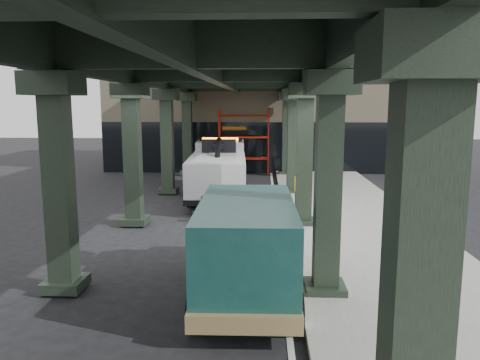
# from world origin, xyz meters

# --- Properties ---
(ground) EXTENTS (90.00, 90.00, 0.00)m
(ground) POSITION_xyz_m (0.00, 0.00, 0.00)
(ground) COLOR black
(ground) RESTS_ON ground
(sidewalk) EXTENTS (5.00, 40.00, 0.15)m
(sidewalk) POSITION_xyz_m (4.50, 2.00, 0.07)
(sidewalk) COLOR gray
(sidewalk) RESTS_ON ground
(lane_stripe) EXTENTS (0.12, 38.00, 0.01)m
(lane_stripe) POSITION_xyz_m (1.70, 2.00, 0.01)
(lane_stripe) COLOR silver
(lane_stripe) RESTS_ON ground
(viaduct) EXTENTS (7.40, 32.00, 6.40)m
(viaduct) POSITION_xyz_m (-0.40, 2.00, 5.46)
(viaduct) COLOR black
(viaduct) RESTS_ON ground
(building) EXTENTS (22.00, 10.00, 8.00)m
(building) POSITION_xyz_m (2.00, 20.00, 4.00)
(building) COLOR #C6B793
(building) RESTS_ON ground
(scaffolding) EXTENTS (3.08, 0.88, 4.00)m
(scaffolding) POSITION_xyz_m (0.00, 14.64, 2.11)
(scaffolding) COLOR red
(scaffolding) RESTS_ON ground
(tow_truck) EXTENTS (2.86, 8.58, 2.77)m
(tow_truck) POSITION_xyz_m (-0.88, 7.52, 1.35)
(tow_truck) COLOR black
(tow_truck) RESTS_ON ground
(towed_van) EXTENTS (2.31, 5.55, 2.23)m
(towed_van) POSITION_xyz_m (0.83, -4.00, 1.20)
(towed_van) COLOR #113F3B
(towed_van) RESTS_ON ground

